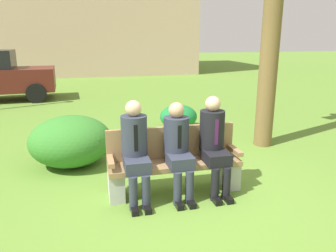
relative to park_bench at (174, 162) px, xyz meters
The scene contains 7 objects.
ground_plane 0.56m from the park_bench, 64.23° to the right, with size 80.00×80.00×0.00m, color olive.
park_bench is the anchor object (origin of this frame).
seated_man_left 0.64m from the park_bench, 167.37° to the right, with size 0.34×0.72×1.32m.
seated_man_middle 0.32m from the park_bench, 80.74° to the right, with size 0.34×0.72×1.27m.
seated_man_right 0.63m from the park_bench, 12.94° to the right, with size 0.34×0.72×1.33m.
shrub_near_bench 3.30m from the park_bench, 73.38° to the left, with size 0.88×0.81×0.55m, color #1C7D37.
shrub_mid_lawn 1.95m from the park_bench, 136.98° to the left, with size 1.35×1.24×0.85m, color #357B2A.
Camera 1 is at (-1.25, -3.76, 2.10)m, focal length 35.06 mm.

